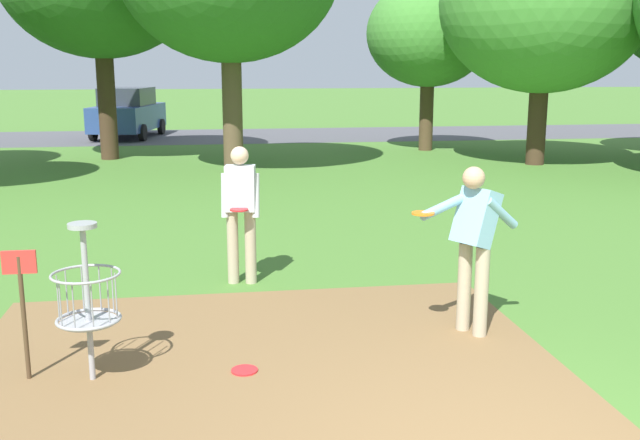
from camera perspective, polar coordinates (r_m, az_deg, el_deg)
The scene contains 9 objects.
dirt_tee_pad at distance 6.82m, azimuth -4.49°, elevation -11.05°, with size 5.40×4.28×0.01m, color brown.
disc_golf_basket at distance 6.53m, azimuth -18.24°, elevation -5.68°, with size 0.98×0.58×1.39m.
player_foreground_watching at distance 7.38m, azimuth 11.91°, elevation -1.44°, with size 1.16×0.50×1.71m.
player_throwing at distance 8.98m, azimuth -6.21°, elevation 1.02°, with size 0.49×0.43×1.71m.
frisbee_by_tee at distance 6.66m, azimuth -5.91°, elevation -11.62°, with size 0.24×0.24×0.02m, color red.
tree_mid_left at distance 20.77m, azimuth 17.12°, elevation 15.83°, with size 5.48×5.48×6.57m.
tree_far_left at distance 23.50m, azimuth 8.49°, elevation 14.18°, with size 3.86×3.86×5.26m.
parking_lot_strip at distance 28.36m, azimuth -4.69°, elevation 6.60°, with size 36.00×6.00×0.01m, color #4C4C51.
parked_car_leftmost at distance 28.35m, azimuth -14.78°, elevation 8.11°, with size 2.57×4.47×1.84m.
Camera 1 is at (-1.93, -4.03, 2.68)m, focal length 40.97 mm.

